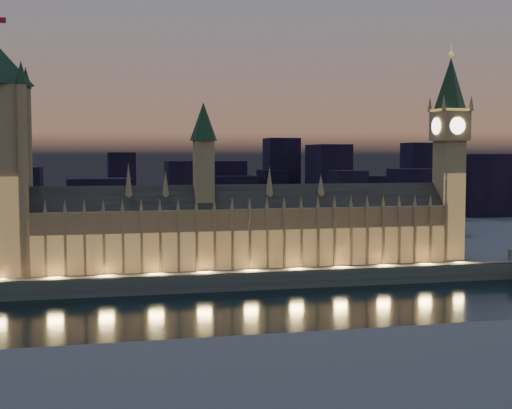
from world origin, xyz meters
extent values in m
plane|color=black|center=(0.00, 0.00, 0.00)|extent=(2000.00, 2000.00, 0.00)
cube|color=#454842|center=(0.00, 520.00, 4.00)|extent=(2000.00, 960.00, 8.00)
cube|color=#424145|center=(0.00, 41.00, 4.00)|extent=(2000.00, 2.50, 8.00)
cube|color=#9C7B49|center=(1.27, 62.00, 22.00)|extent=(200.12, 21.29, 28.00)
cube|color=tan|center=(1.27, 51.75, 17.00)|extent=(200.00, 0.50, 18.00)
cube|color=black|center=(1.27, 62.00, 39.00)|extent=(200.10, 17.55, 16.26)
cube|color=#9C7B49|center=(-18.73, 62.00, 52.00)|extent=(9.00, 9.00, 32.00)
cone|color=#1A341E|center=(-18.73, 62.00, 77.00)|extent=(13.00, 13.00, 18.00)
cube|color=#9C7B49|center=(-98.73, 51.40, 22.00)|extent=(1.20, 1.20, 28.00)
cone|color=#9C7B49|center=(-98.73, 52.00, 39.00)|extent=(2.00, 2.00, 6.00)
cube|color=#9C7B49|center=(-90.40, 51.40, 22.00)|extent=(1.20, 1.20, 28.00)
cone|color=#9C7B49|center=(-90.40, 52.00, 39.00)|extent=(2.00, 2.00, 6.00)
cube|color=#9C7B49|center=(-82.07, 51.40, 22.00)|extent=(1.20, 1.20, 28.00)
cone|color=#9C7B49|center=(-82.07, 52.00, 39.00)|extent=(2.00, 2.00, 6.00)
cube|color=#9C7B49|center=(-73.73, 51.40, 22.00)|extent=(1.20, 1.20, 28.00)
cone|color=#9C7B49|center=(-73.73, 52.00, 39.00)|extent=(2.00, 2.00, 6.00)
cube|color=#9C7B49|center=(-65.40, 51.40, 22.00)|extent=(1.20, 1.20, 28.00)
cone|color=#9C7B49|center=(-65.40, 52.00, 39.00)|extent=(2.00, 2.00, 6.00)
cube|color=#9C7B49|center=(-57.07, 51.40, 22.00)|extent=(1.20, 1.20, 28.00)
cone|color=#9C7B49|center=(-57.07, 52.00, 39.00)|extent=(2.00, 2.00, 6.00)
cube|color=#9C7B49|center=(-48.73, 51.40, 22.00)|extent=(1.20, 1.20, 28.00)
cone|color=#9C7B49|center=(-48.73, 52.00, 39.00)|extent=(2.00, 2.00, 6.00)
cube|color=#9C7B49|center=(-40.40, 51.40, 22.00)|extent=(1.20, 1.20, 28.00)
cone|color=#9C7B49|center=(-40.40, 52.00, 39.00)|extent=(2.00, 2.00, 6.00)
cube|color=#9C7B49|center=(-32.07, 51.40, 22.00)|extent=(1.20, 1.20, 28.00)
cone|color=#9C7B49|center=(-32.07, 52.00, 39.00)|extent=(2.00, 2.00, 6.00)
cube|color=#9C7B49|center=(-23.73, 51.40, 22.00)|extent=(1.20, 1.20, 28.00)
cone|color=#9C7B49|center=(-23.73, 52.00, 39.00)|extent=(2.00, 2.00, 6.00)
cube|color=#9C7B49|center=(-15.40, 51.40, 22.00)|extent=(1.20, 1.20, 28.00)
cone|color=#9C7B49|center=(-15.40, 52.00, 39.00)|extent=(2.00, 2.00, 6.00)
cube|color=#9C7B49|center=(-7.07, 51.40, 22.00)|extent=(1.20, 1.20, 28.00)
cone|color=#9C7B49|center=(-7.07, 52.00, 39.00)|extent=(2.00, 2.00, 6.00)
cube|color=#9C7B49|center=(1.27, 51.40, 22.00)|extent=(1.20, 1.20, 28.00)
cone|color=#9C7B49|center=(1.27, 52.00, 39.00)|extent=(2.00, 2.00, 6.00)
cube|color=#9C7B49|center=(9.60, 51.40, 22.00)|extent=(1.20, 1.20, 28.00)
cone|color=#9C7B49|center=(9.60, 52.00, 39.00)|extent=(2.00, 2.00, 6.00)
cube|color=#9C7B49|center=(17.93, 51.40, 22.00)|extent=(1.20, 1.20, 28.00)
cone|color=#9C7B49|center=(17.93, 52.00, 39.00)|extent=(2.00, 2.00, 6.00)
cube|color=#9C7B49|center=(26.27, 51.40, 22.00)|extent=(1.20, 1.20, 28.00)
cone|color=#9C7B49|center=(26.27, 52.00, 39.00)|extent=(2.00, 2.00, 6.00)
cube|color=#9C7B49|center=(34.60, 51.40, 22.00)|extent=(1.20, 1.20, 28.00)
cone|color=#9C7B49|center=(34.60, 52.00, 39.00)|extent=(2.00, 2.00, 6.00)
cube|color=#9C7B49|center=(42.93, 51.40, 22.00)|extent=(1.20, 1.20, 28.00)
cone|color=#9C7B49|center=(42.93, 52.00, 39.00)|extent=(2.00, 2.00, 6.00)
cube|color=#9C7B49|center=(51.27, 51.40, 22.00)|extent=(1.20, 1.20, 28.00)
cone|color=#9C7B49|center=(51.27, 52.00, 39.00)|extent=(2.00, 2.00, 6.00)
cube|color=#9C7B49|center=(59.60, 51.40, 22.00)|extent=(1.20, 1.20, 28.00)
cone|color=#9C7B49|center=(59.60, 52.00, 39.00)|extent=(2.00, 2.00, 6.00)
cube|color=#9C7B49|center=(67.93, 51.40, 22.00)|extent=(1.20, 1.20, 28.00)
cone|color=#9C7B49|center=(67.93, 52.00, 39.00)|extent=(2.00, 2.00, 6.00)
cube|color=#9C7B49|center=(76.27, 51.40, 22.00)|extent=(1.20, 1.20, 28.00)
cone|color=#9C7B49|center=(76.27, 52.00, 39.00)|extent=(2.00, 2.00, 6.00)
cube|color=#9C7B49|center=(84.60, 51.40, 22.00)|extent=(1.20, 1.20, 28.00)
cone|color=#9C7B49|center=(84.60, 52.00, 39.00)|extent=(2.00, 2.00, 6.00)
cube|color=#9C7B49|center=(92.93, 51.40, 22.00)|extent=(1.20, 1.20, 28.00)
cone|color=#9C7B49|center=(92.93, 52.00, 39.00)|extent=(2.00, 2.00, 6.00)
cube|color=#9C7B49|center=(101.27, 51.40, 22.00)|extent=(1.20, 1.20, 28.00)
cone|color=#9C7B49|center=(101.27, 52.00, 39.00)|extent=(2.00, 2.00, 6.00)
cone|color=#9C7B49|center=(-53.73, 62.00, 49.00)|extent=(4.40, 4.40, 18.00)
cone|color=#9C7B49|center=(-36.73, 62.00, 47.00)|extent=(4.40, 4.40, 14.00)
cone|color=#9C7B49|center=(13.27, 62.00, 48.00)|extent=(4.40, 4.40, 16.00)
cone|color=#9C7B49|center=(39.27, 62.00, 46.00)|extent=(4.40, 4.40, 12.00)
cube|color=#9C7B49|center=(-110.00, 62.00, 49.83)|extent=(25.19, 25.19, 83.65)
cube|color=red|center=(-107.80, 62.00, 120.15)|extent=(4.00, 0.15, 2.50)
cylinder|color=#9C7B49|center=(-99.00, 51.00, 49.83)|extent=(4.40, 4.40, 83.65)
cone|color=#1A341E|center=(-99.00, 51.00, 96.65)|extent=(5.20, 5.20, 10.00)
cylinder|color=#9C7B49|center=(-99.00, 73.00, 49.83)|extent=(4.40, 4.40, 83.65)
cone|color=#1A341E|center=(-99.00, 73.00, 96.65)|extent=(5.20, 5.20, 10.00)
cube|color=#9C7B49|center=(108.00, 62.00, 38.22)|extent=(13.10, 13.10, 60.44)
cube|color=tan|center=(108.00, 55.80, 30.00)|extent=(12.00, 0.50, 44.00)
cube|color=#9C7B49|center=(108.00, 62.00, 75.91)|extent=(15.00, 15.00, 14.94)
cube|color=#F2C64C|center=(108.00, 62.00, 83.98)|extent=(15.75, 15.75, 1.20)
cone|color=#1A341E|center=(108.00, 62.00, 97.58)|extent=(18.00, 18.00, 26.00)
sphere|color=#F2C64C|center=(108.00, 62.00, 112.08)|extent=(2.80, 2.80, 2.80)
cylinder|color=#F2C64C|center=(108.00, 62.00, 114.58)|extent=(0.40, 0.40, 5.00)
cylinder|color=#FFF2BF|center=(108.00, 54.25, 75.91)|extent=(8.40, 0.50, 8.40)
cylinder|color=#FFF2BF|center=(108.00, 69.75, 75.91)|extent=(8.40, 0.50, 8.40)
cylinder|color=#FFF2BF|center=(100.25, 62.00, 75.91)|extent=(0.50, 8.40, 8.40)
cylinder|color=#FFF2BF|center=(115.75, 62.00, 75.91)|extent=(0.50, 8.40, 8.40)
cone|color=#9C7B49|center=(100.50, 54.50, 87.38)|extent=(2.60, 2.60, 8.00)
cone|color=#9C7B49|center=(100.50, 69.50, 87.38)|extent=(2.60, 2.60, 8.00)
cone|color=#9C7B49|center=(115.50, 54.50, 87.38)|extent=(2.60, 2.60, 8.00)
cone|color=#9C7B49|center=(115.50, 69.50, 87.38)|extent=(2.60, 2.60, 8.00)
cube|color=black|center=(42.99, 130.59, 18.60)|extent=(19.03, 19.80, 21.20)
cube|color=black|center=(261.16, 284.12, 34.92)|extent=(42.59, 22.95, 53.85)
cube|color=black|center=(82.75, 142.01, 29.88)|extent=(19.65, 20.18, 43.75)
cube|color=black|center=(71.90, 287.29, 28.61)|extent=(19.44, 30.73, 41.23)
cube|color=black|center=(31.60, 293.60, 32.19)|extent=(37.76, 19.44, 48.38)
cube|color=black|center=(-49.73, 249.55, 35.50)|extent=(18.99, 34.57, 55.01)
cube|color=black|center=(-16.17, 157.00, 32.82)|extent=(21.11, 25.14, 49.64)
cube|color=black|center=(-65.74, 168.67, 27.60)|extent=(38.19, 23.57, 39.19)
cube|color=black|center=(177.26, 282.97, 17.29)|extent=(43.78, 39.06, 18.57)
cube|color=black|center=(-119.02, 315.96, 29.95)|extent=(19.72, 40.72, 43.90)
cube|color=black|center=(32.99, 279.78, 26.48)|extent=(44.53, 36.65, 36.95)
cube|color=black|center=(-38.52, 299.85, 17.94)|extent=(40.45, 27.15, 19.88)
cube|color=black|center=(-119.56, 158.07, 23.11)|extent=(24.19, 23.03, 30.21)
cube|color=black|center=(105.33, 245.55, 38.55)|extent=(24.63, 41.01, 61.10)
cube|color=black|center=(24.03, 174.58, 18.87)|extent=(44.15, 42.43, 21.75)
cube|color=black|center=(148.55, 189.31, 29.82)|extent=(30.39, 22.61, 43.65)
cube|color=black|center=(146.14, 259.49, 26.33)|extent=(28.33, 19.81, 36.66)
cube|color=black|center=(152.88, 170.48, 19.02)|extent=(24.83, 31.49, 22.05)
cube|color=black|center=(129.19, 301.59, 33.10)|extent=(19.19, 29.53, 50.20)
cube|color=black|center=(82.92, 300.00, 41.54)|extent=(26.00, 26.00, 67.08)
cube|color=black|center=(207.44, 300.00, 39.87)|extent=(26.00, 26.00, 63.74)
camera|label=1|loc=(-69.89, -270.96, 61.39)|focal=50.00mm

